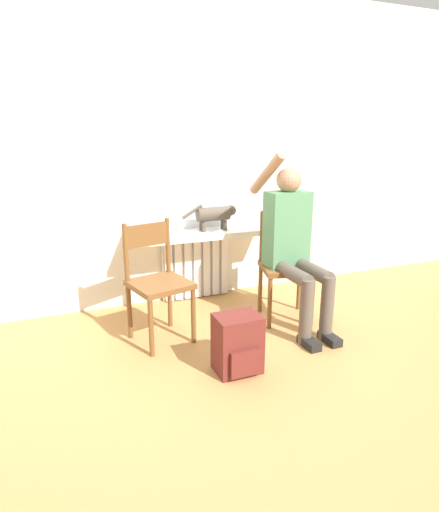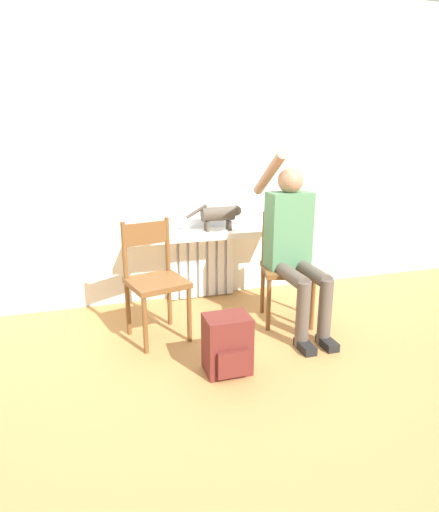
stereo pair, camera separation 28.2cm
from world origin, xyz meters
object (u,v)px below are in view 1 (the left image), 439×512
Objects in this scene: chair_right at (285,264)px; person at (293,240)px; backpack at (238,344)px; cat at (215,214)px; chair_left at (157,280)px.

person is at bearing -79.62° from chair_right.
chair_right is 1.01m from backpack.
chair_right is at bearing -56.36° from cat.
backpack is (0.36, -0.65, -0.27)m from chair_left.
chair_right reaches higher than backpack.
person is at bearing -61.73° from cat.
chair_left is 0.64× the size of person.
cat is at bearing 75.04° from backpack.
chair_right is at bearing -14.26° from chair_left.
chair_left is 1.10m from person.
backpack is at bearing -75.36° from chair_left.
chair_left is 0.97m from cat.
person is at bearing 36.60° from backpack.
cat is (0.69, 0.59, 0.34)m from chair_left.
person is at bearing -20.73° from chair_left.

